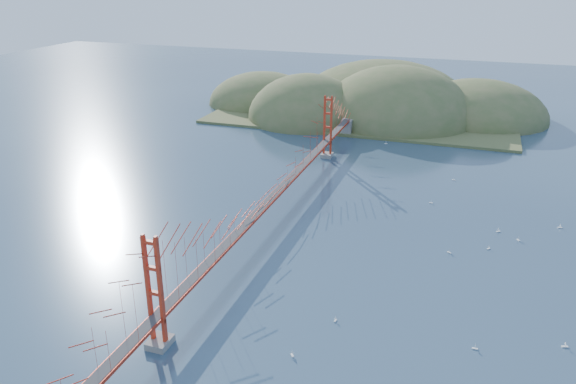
% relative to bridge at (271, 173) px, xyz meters
% --- Properties ---
extents(ground, '(320.00, 320.00, 0.00)m').
position_rel_bridge_xyz_m(ground, '(0.00, -0.18, -7.01)').
color(ground, '#2D445B').
rests_on(ground, ground).
extents(bridge, '(2.20, 94.40, 12.00)m').
position_rel_bridge_xyz_m(bridge, '(0.00, 0.00, 0.00)').
color(bridge, gray).
rests_on(bridge, ground).
extents(far_headlands, '(84.00, 58.00, 25.00)m').
position_rel_bridge_xyz_m(far_headlands, '(2.21, 68.33, -7.01)').
color(far_headlands, olive).
rests_on(far_headlands, ground).
extents(sailboat_10, '(0.44, 0.52, 0.60)m').
position_rel_bridge_xyz_m(sailboat_10, '(14.82, -20.91, -6.87)').
color(sailboat_10, white).
rests_on(sailboat_10, ground).
extents(sailboat_2, '(0.55, 0.45, 0.64)m').
position_rel_bridge_xyz_m(sailboat_2, '(28.41, -21.00, -6.86)').
color(sailboat_2, white).
rests_on(sailboat_2, ground).
extents(sailboat_13, '(0.63, 0.59, 0.71)m').
position_rel_bridge_xyz_m(sailboat_13, '(36.48, -17.91, -6.85)').
color(sailboat_13, white).
rests_on(sailboat_13, ground).
extents(sailboat_1, '(0.63, 0.63, 0.68)m').
position_rel_bridge_xyz_m(sailboat_1, '(33.05, 4.46, -6.86)').
color(sailboat_1, white).
rests_on(sailboat_1, ground).
extents(sailboat_16, '(0.60, 0.60, 0.65)m').
position_rel_bridge_xyz_m(sailboat_16, '(24.69, -2.08, -6.86)').
color(sailboat_16, white).
rests_on(sailboat_16, ground).
extents(sailboat_3, '(0.52, 0.43, 0.60)m').
position_rel_bridge_xyz_m(sailboat_3, '(23.52, 24.75, -6.87)').
color(sailboat_3, white).
rests_on(sailboat_3, ground).
extents(sailboat_8, '(0.67, 0.67, 0.70)m').
position_rel_bridge_xyz_m(sailboat_8, '(30.56, 6.29, -6.85)').
color(sailboat_8, white).
rests_on(sailboat_8, ground).
extents(sailboat_17, '(0.62, 0.58, 0.70)m').
position_rel_bridge_xyz_m(sailboat_17, '(38.63, 10.39, -6.85)').
color(sailboat_17, white).
rests_on(sailboat_17, ground).
extents(sailboat_6, '(0.62, 0.62, 0.65)m').
position_rel_bridge_xyz_m(sailboat_6, '(12.39, -27.54, -6.86)').
color(sailboat_6, white).
rests_on(sailboat_6, ground).
extents(sailboat_4, '(0.60, 0.60, 0.64)m').
position_rel_bridge_xyz_m(sailboat_4, '(29.38, 0.63, -6.86)').
color(sailboat_4, white).
rests_on(sailboat_4, ground).
extents(sailboat_12, '(0.62, 0.58, 0.70)m').
position_rel_bridge_xyz_m(sailboat_12, '(9.12, 41.82, -6.86)').
color(sailboat_12, white).
rests_on(sailboat_12, ground).
extents(sailboat_7, '(0.54, 0.46, 0.61)m').
position_rel_bridge_xyz_m(sailboat_7, '(20.89, 13.47, -6.87)').
color(sailboat_7, white).
rests_on(sailboat_7, ground).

